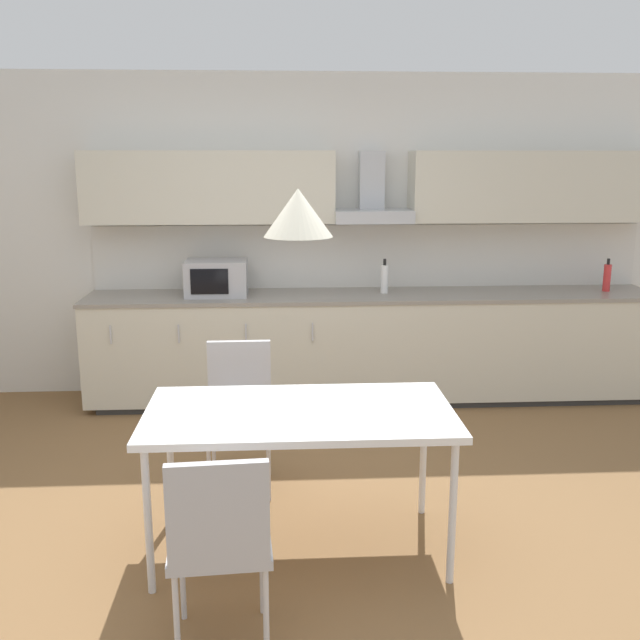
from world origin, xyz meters
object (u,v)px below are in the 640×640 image
Objects in this scene: microwave at (217,278)px; bottle_red at (607,277)px; pendant_lamp at (298,213)px; dining_table at (300,419)px; chair_near_left at (219,534)px; bottle_white at (384,279)px; chair_far_left at (239,400)px.

microwave is 3.16m from bottle_red.
pendant_lamp is (-2.58, -2.30, 0.71)m from bottle_red.
bottle_red is 0.84× the size of pendant_lamp.
dining_table is 1.73× the size of chair_near_left.
chair_near_left is 2.72× the size of pendant_lamp.
dining_table is 1.00m from pendant_lamp.
dining_table is 4.70× the size of pendant_lamp.
bottle_red is 4.26m from chair_near_left.
chair_near_left is (-1.08, -3.10, -0.47)m from bottle_white.
chair_near_left is 1.44m from pendant_lamp.
microwave is at bearing 99.23° from chair_far_left.
bottle_red is 0.97× the size of bottle_white.
bottle_red is at bearing 41.76° from dining_table.
bottle_red reaches higher than chair_far_left.
chair_far_left is at bearing -152.44° from bottle_red.
pendant_lamp reaches higher than dining_table.
bottle_red is 3.53m from pendant_lamp.
chair_far_left reaches higher than dining_table.
dining_table is at bearing -107.97° from bottle_white.
pendant_lamp is at bearing -33.69° from dining_table.
bottle_white reaches higher than bottle_red.
microwave is 0.55× the size of chair_far_left.
dining_table is at bearing 66.86° from chair_near_left.
bottle_red is 1.82m from bottle_white.
microwave reaches higher than chair_near_left.
bottle_red reaches higher than dining_table.
pendant_lamp reaches higher than bottle_red.
microwave is at bearing -179.99° from bottle_red.
chair_far_left is at bearing 113.54° from dining_table.
bottle_white is at bearing 72.03° from dining_table.
chair_near_left and chair_far_left have the same top height.
bottle_red is 3.47m from dining_table.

